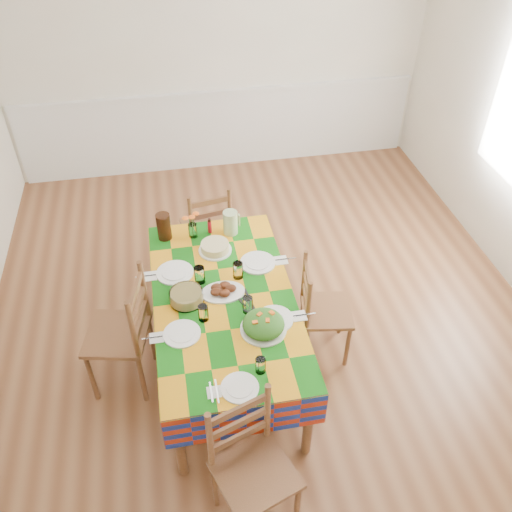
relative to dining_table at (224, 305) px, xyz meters
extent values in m
cube|color=brown|center=(0.37, 0.47, -0.65)|extent=(4.50, 5.00, 0.04)
cube|color=beige|center=(0.37, 2.99, 0.72)|extent=(4.50, 0.04, 2.70)
cube|color=white|center=(0.37, 2.94, 0.27)|extent=(4.41, 0.06, 0.04)
cube|color=white|center=(0.37, 2.95, -0.18)|extent=(4.41, 0.03, 0.90)
cylinder|color=brown|center=(-0.41, -0.82, -0.30)|extent=(0.06, 0.06, 0.65)
cylinder|color=brown|center=(0.41, -0.82, -0.30)|extent=(0.06, 0.06, 0.65)
cylinder|color=brown|center=(-0.41, 0.82, -0.30)|extent=(0.06, 0.06, 0.65)
cylinder|color=brown|center=(0.41, 0.82, -0.30)|extent=(0.06, 0.06, 0.65)
cube|color=brown|center=(0.00, 0.00, 0.05)|extent=(0.93, 1.76, 0.04)
cube|color=#A3240E|center=(0.00, 0.00, 0.07)|extent=(0.96, 1.80, 0.01)
cube|color=#A3240E|center=(-0.48, 0.00, -0.07)|extent=(0.01, 1.80, 0.28)
cube|color=#A3240E|center=(0.48, 0.00, -0.07)|extent=(0.01, 1.80, 0.28)
cube|color=#A3240E|center=(0.00, -0.90, -0.07)|extent=(0.96, 0.01, 0.28)
cube|color=#A3240E|center=(0.00, 0.90, -0.07)|extent=(0.96, 0.01, 0.28)
cylinder|color=white|center=(-0.02, -0.76, 0.08)|extent=(0.23, 0.23, 0.01)
cylinder|color=white|center=(-0.02, -0.76, 0.09)|extent=(0.16, 0.16, 0.01)
cylinder|color=white|center=(0.13, -0.66, 0.13)|extent=(0.06, 0.06, 0.11)
cube|color=white|center=(-0.17, -0.76, 0.08)|extent=(0.08, 0.08, 0.01)
cube|color=silver|center=(-0.18, -0.76, 0.08)|extent=(0.01, 0.14, 0.00)
cube|color=silver|center=(-0.15, -0.76, 0.08)|extent=(0.01, 0.17, 0.00)
cylinder|color=white|center=(-0.31, -0.28, 0.08)|extent=(0.24, 0.24, 0.01)
cylinder|color=white|center=(-0.31, -0.28, 0.09)|extent=(0.17, 0.17, 0.01)
cylinder|color=white|center=(-0.16, -0.18, 0.13)|extent=(0.07, 0.07, 0.12)
cube|color=white|center=(-0.47, -0.28, 0.08)|extent=(0.09, 0.09, 0.01)
cube|color=silver|center=(-0.49, -0.28, 0.08)|extent=(0.15, 0.01, 0.00)
cube|color=silver|center=(-0.46, -0.28, 0.08)|extent=(0.18, 0.01, 0.00)
cylinder|color=white|center=(-0.31, 0.31, 0.08)|extent=(0.27, 0.27, 0.01)
cylinder|color=white|center=(-0.31, 0.31, 0.09)|extent=(0.19, 0.19, 0.01)
cylinder|color=white|center=(-0.14, 0.19, 0.14)|extent=(0.08, 0.08, 0.13)
cube|color=white|center=(-0.49, 0.31, 0.08)|extent=(0.10, 0.10, 0.01)
cube|color=silver|center=(-0.51, 0.31, 0.08)|extent=(0.17, 0.01, 0.00)
cube|color=silver|center=(-0.47, 0.31, 0.08)|extent=(0.20, 0.01, 0.00)
cylinder|color=white|center=(0.30, -0.27, 0.08)|extent=(0.25, 0.25, 0.01)
cylinder|color=white|center=(0.30, -0.27, 0.09)|extent=(0.18, 0.18, 0.01)
cylinder|color=white|center=(0.14, -0.16, 0.14)|extent=(0.07, 0.07, 0.12)
cube|color=white|center=(0.47, -0.27, 0.08)|extent=(0.09, 0.09, 0.01)
cube|color=silver|center=(0.45, -0.27, 0.08)|extent=(0.16, 0.01, 0.00)
cube|color=silver|center=(0.49, -0.27, 0.08)|extent=(0.19, 0.01, 0.00)
cylinder|color=white|center=(0.30, 0.31, 0.08)|extent=(0.26, 0.26, 0.01)
cylinder|color=white|center=(0.30, 0.31, 0.09)|extent=(0.19, 0.19, 0.01)
cylinder|color=white|center=(0.13, 0.19, 0.14)|extent=(0.07, 0.07, 0.13)
cube|color=white|center=(0.47, 0.31, 0.08)|extent=(0.10, 0.10, 0.01)
cube|color=silver|center=(0.45, 0.31, 0.08)|extent=(0.17, 0.01, 0.00)
cube|color=silver|center=(0.49, 0.31, 0.08)|extent=(0.20, 0.01, 0.00)
ellipsoid|color=white|center=(0.00, 0.04, 0.08)|extent=(0.31, 0.22, 0.01)
ellipsoid|color=black|center=(0.05, 0.04, 0.11)|extent=(0.08, 0.07, 0.05)
ellipsoid|color=black|center=(0.02, 0.08, 0.11)|extent=(0.08, 0.07, 0.05)
ellipsoid|color=black|center=(-0.04, 0.07, 0.11)|extent=(0.08, 0.07, 0.05)
ellipsoid|color=black|center=(-0.05, 0.03, 0.11)|extent=(0.08, 0.07, 0.05)
ellipsoid|color=black|center=(0.00, 0.00, 0.11)|extent=(0.08, 0.07, 0.05)
cylinder|color=white|center=(0.21, -0.34, 0.08)|extent=(0.30, 0.30, 0.01)
ellipsoid|color=#133F0F|center=(0.21, -0.34, 0.13)|extent=(0.27, 0.27, 0.12)
cube|color=orange|center=(0.15, -0.37, 0.19)|extent=(0.04, 0.03, 0.01)
cube|color=orange|center=(0.19, -0.31, 0.19)|extent=(0.04, 0.04, 0.01)
cube|color=orange|center=(0.23, -0.37, 0.19)|extent=(0.03, 0.04, 0.01)
cube|color=orange|center=(0.27, -0.31, 0.19)|extent=(0.04, 0.04, 0.01)
cylinder|color=white|center=(-0.25, 0.01, 0.12)|extent=(0.23, 0.23, 0.08)
cylinder|color=#D7C771|center=(-0.25, 0.01, 0.12)|extent=(0.21, 0.21, 0.07)
cylinder|color=white|center=(0.01, 0.51, 0.08)|extent=(0.25, 0.25, 0.01)
cylinder|color=#CEBC7E|center=(0.01, 0.51, 0.12)|extent=(0.21, 0.21, 0.06)
cube|color=black|center=(0.13, -0.11, 0.08)|extent=(0.12, 0.27, 0.01)
cube|color=black|center=(0.18, -0.09, 0.08)|extent=(0.06, 0.29, 0.01)
cylinder|color=white|center=(-0.14, 0.72, 0.13)|extent=(0.07, 0.07, 0.12)
cylinder|color=#367125|center=(-0.16, 0.72, 0.18)|extent=(0.01, 0.01, 0.16)
ellipsoid|color=orange|center=(-0.19, 0.72, 0.26)|extent=(0.05, 0.05, 0.02)
cylinder|color=#367125|center=(-0.12, 0.73, 0.18)|extent=(0.01, 0.01, 0.16)
ellipsoid|color=orange|center=(-0.10, 0.75, 0.27)|extent=(0.05, 0.05, 0.02)
cylinder|color=#367125|center=(-0.14, 0.71, 0.18)|extent=(0.01, 0.01, 0.16)
ellipsoid|color=orange|center=(-0.14, 0.69, 0.29)|extent=(0.05, 0.05, 0.02)
cylinder|color=#B60E21|center=(0.00, 0.75, 0.14)|extent=(0.03, 0.03, 0.13)
cylinder|color=#AAC78D|center=(0.16, 0.71, 0.17)|extent=(0.11, 0.11, 0.20)
cylinder|color=black|center=(-0.36, 0.75, 0.19)|extent=(0.11, 0.11, 0.22)
cube|color=white|center=(0.02, -0.89, 0.08)|extent=(0.07, 0.02, 0.02)
cylinder|color=brown|center=(0.22, -1.28, -0.40)|extent=(0.04, 0.04, 0.45)
cylinder|color=brown|center=(-0.22, -1.07, -0.40)|extent=(0.04, 0.04, 0.45)
cylinder|color=brown|center=(0.11, -0.96, -0.40)|extent=(0.04, 0.04, 0.45)
cube|color=brown|center=(0.00, -1.18, -0.16)|extent=(0.52, 0.51, 0.03)
cylinder|color=brown|center=(-0.23, -1.07, 0.07)|extent=(0.04, 0.04, 0.50)
cylinder|color=brown|center=(0.11, -0.95, 0.07)|extent=(0.04, 0.04, 0.50)
cube|color=brown|center=(-0.06, -1.01, -0.03)|extent=(0.35, 0.14, 0.05)
cube|color=brown|center=(-0.06, -1.01, 0.10)|extent=(0.35, 0.14, 0.05)
cube|color=brown|center=(-0.06, -1.01, 0.23)|extent=(0.35, 0.14, 0.05)
cylinder|color=brown|center=(0.14, 1.37, -0.41)|extent=(0.03, 0.03, 0.42)
cylinder|color=brown|center=(-0.20, 1.30, -0.41)|extent=(0.03, 0.03, 0.42)
cylinder|color=brown|center=(0.20, 1.05, -0.41)|extent=(0.03, 0.03, 0.42)
cylinder|color=brown|center=(-0.14, 0.99, -0.41)|extent=(0.03, 0.03, 0.42)
cube|color=brown|center=(0.00, 1.18, -0.19)|extent=(0.46, 0.44, 0.03)
cylinder|color=brown|center=(0.20, 1.04, 0.03)|extent=(0.03, 0.03, 0.47)
cylinder|color=brown|center=(-0.14, 0.98, 0.03)|extent=(0.03, 0.03, 0.47)
cube|color=brown|center=(0.03, 1.01, -0.06)|extent=(0.34, 0.08, 0.05)
cube|color=brown|center=(0.03, 1.01, 0.06)|extent=(0.34, 0.08, 0.05)
cube|color=brown|center=(0.03, 1.01, 0.18)|extent=(0.34, 0.08, 0.05)
cylinder|color=brown|center=(-0.89, 0.22, -0.39)|extent=(0.04, 0.04, 0.47)
cylinder|color=brown|center=(-0.97, -0.14, -0.39)|extent=(0.04, 0.04, 0.47)
cylinder|color=brown|center=(-0.55, 0.14, -0.39)|extent=(0.04, 0.04, 0.47)
cylinder|color=brown|center=(-0.63, -0.22, -0.39)|extent=(0.04, 0.04, 0.47)
cube|color=brown|center=(-0.76, 0.00, -0.14)|extent=(0.50, 0.52, 0.03)
cylinder|color=brown|center=(-0.53, 0.14, 0.10)|extent=(0.04, 0.04, 0.52)
cylinder|color=brown|center=(-0.62, -0.22, 0.10)|extent=(0.04, 0.04, 0.52)
cube|color=brown|center=(-0.58, -0.04, 0.00)|extent=(0.10, 0.37, 0.05)
cube|color=brown|center=(-0.58, -0.04, 0.14)|extent=(0.10, 0.37, 0.05)
cube|color=brown|center=(-0.58, -0.04, 0.27)|extent=(0.10, 0.37, 0.05)
cylinder|color=brown|center=(0.89, -0.19, -0.42)|extent=(0.03, 0.03, 0.41)
cylinder|color=brown|center=(0.94, 0.14, -0.42)|extent=(0.03, 0.03, 0.41)
cylinder|color=brown|center=(0.58, -0.14, -0.42)|extent=(0.03, 0.03, 0.41)
cylinder|color=brown|center=(0.63, 0.19, -0.42)|extent=(0.03, 0.03, 0.41)
cube|color=brown|center=(0.76, 0.00, -0.20)|extent=(0.42, 0.44, 0.03)
cylinder|color=brown|center=(0.57, -0.13, 0.01)|extent=(0.03, 0.03, 0.46)
cylinder|color=brown|center=(0.62, 0.19, 0.01)|extent=(0.03, 0.03, 0.46)
cube|color=brown|center=(0.60, 0.03, -0.08)|extent=(0.07, 0.33, 0.05)
cube|color=brown|center=(0.60, 0.03, 0.04)|extent=(0.07, 0.33, 0.05)
cube|color=brown|center=(0.60, 0.03, 0.16)|extent=(0.07, 0.33, 0.05)
camera|label=1|loc=(-0.28, -2.66, 2.71)|focal=38.00mm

